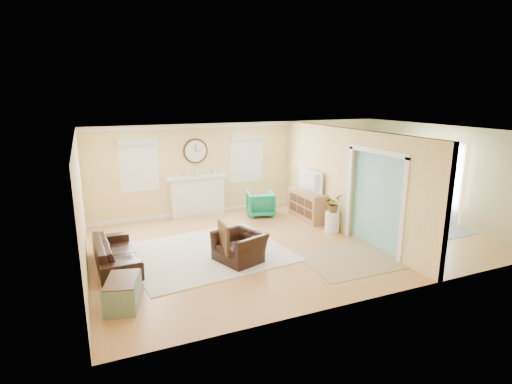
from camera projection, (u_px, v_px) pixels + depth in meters
floor at (292, 240)px, 9.50m from camera, size 9.00×9.00×0.00m
wall_back at (245, 167)px, 11.87m from camera, size 9.00×0.02×2.60m
wall_front at (380, 225)px, 6.51m from camera, size 9.00×0.02×2.60m
wall_left at (81, 209)px, 7.47m from camera, size 0.02×6.00×2.60m
wall_right at (438, 173)px, 10.91m from camera, size 0.02×6.00×2.60m
ceiling at (294, 131)px, 8.88m from camera, size 9.00×6.00×0.02m
partition at (341, 178)px, 10.01m from camera, size 0.17×6.00×2.60m
fireplace at (198, 195)px, 11.36m from camera, size 1.70×0.30×1.17m
wall_clock at (195, 151)px, 11.14m from camera, size 0.70×0.07×0.70m
window_left at (139, 161)px, 10.58m from camera, size 1.05×0.13×1.42m
window_right at (247, 155)px, 11.76m from camera, size 1.05×0.13×1.42m
french_doors at (436, 180)px, 10.94m from camera, size 0.06×1.70×2.20m
pendant at (398, 142)px, 10.13m from camera, size 0.30×0.30×0.55m
rug_cream at (208, 252)px, 8.76m from camera, size 3.55×3.17×0.02m
rug_jute at (350, 260)px, 8.39m from camera, size 2.00×1.64×0.01m
rug_grey at (397, 222)px, 10.88m from camera, size 2.52×3.15×0.01m
sofa at (116, 253)px, 8.02m from camera, size 0.85×1.96×0.56m
eames_chair at (240, 247)px, 8.28m from camera, size 1.11×1.18×0.62m
green_chair at (261, 204)px, 11.42m from camera, size 0.89×0.90×0.69m
trunk at (123, 292)px, 6.51m from camera, size 0.69×0.92×0.47m
credenza at (308, 205)px, 11.07m from camera, size 0.48×1.40×0.80m
tv at (308, 181)px, 10.90m from camera, size 0.21×1.03×0.59m
garden_stool at (332, 222)px, 10.03m from camera, size 0.36×0.36×0.53m
potted_plant at (333, 203)px, 9.92m from camera, size 0.52×0.51×0.44m
dining_table at (398, 210)px, 10.80m from camera, size 1.18×1.99×0.68m
dining_chair_n at (374, 191)px, 11.80m from camera, size 0.57×0.57×1.03m
dining_chair_s at (430, 214)px, 9.86m from camera, size 0.39×0.39×0.86m
dining_chair_w at (384, 205)px, 10.45m from camera, size 0.51×0.51×0.97m
dining_chair_e at (416, 200)px, 11.10m from camera, size 0.44×0.44×0.91m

